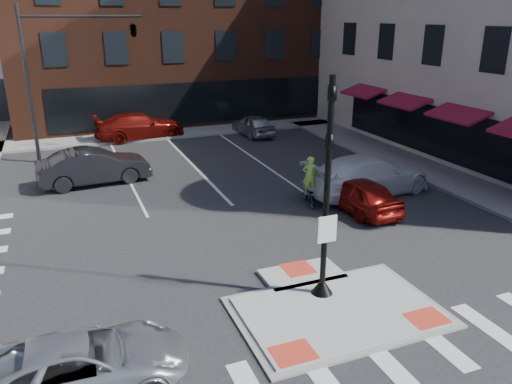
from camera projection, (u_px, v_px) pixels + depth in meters
name	position (u px, v px, depth m)	size (l,w,h in m)	color
ground	(329.00, 303.00, 13.64)	(120.00, 120.00, 0.00)	#28282B
refuge_island	(334.00, 307.00, 13.40)	(5.40, 4.65, 0.13)	gray
sidewalk_e	(415.00, 164.00, 26.14)	(3.00, 24.00, 0.15)	gray
sidewalk_n	(207.00, 130.00, 33.93)	(26.00, 3.00, 0.15)	gray
building_n	(168.00, 11.00, 40.09)	(24.40, 18.40, 15.50)	#522819
building_far_left	(70.00, 38.00, 56.11)	(10.00, 12.00, 10.00)	slate
building_far_right	(179.00, 28.00, 62.05)	(12.00, 12.00, 12.00)	brown
signal_pole	(326.00, 219.00, 13.20)	(0.60, 0.60, 5.98)	black
mast_arm_signal	(106.00, 40.00, 26.12)	(6.10, 2.24, 8.00)	black
silver_suv	(82.00, 365.00, 10.32)	(2.05, 4.45, 1.24)	silver
red_sedan	(359.00, 194.00, 19.92)	(1.65, 4.10, 1.40)	maroon
white_pickup	(368.00, 175.00, 21.74)	(2.42, 5.94, 1.72)	white
bg_car_dark	(94.00, 166.00, 23.12)	(1.75, 5.02, 1.66)	#25252A
bg_car_silver	(253.00, 125.00, 32.56)	(1.61, 3.99, 1.36)	#B7BBBF
bg_car_red	(140.00, 126.00, 31.66)	(2.29, 5.63, 1.63)	maroon
cyclist	(309.00, 188.00, 20.58)	(0.82, 1.68, 2.07)	#3F3F44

